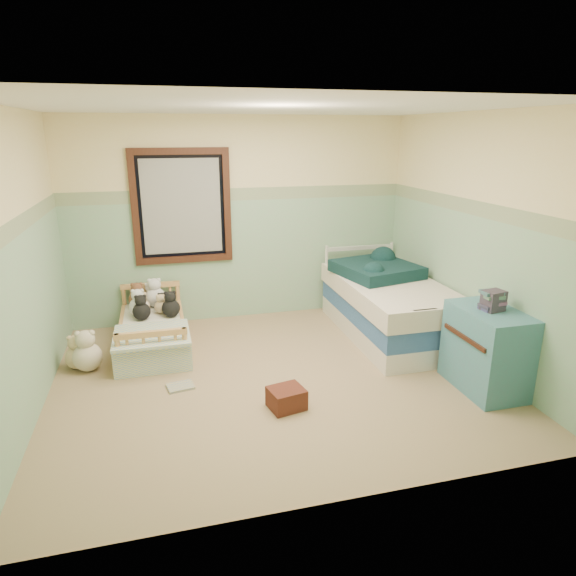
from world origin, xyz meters
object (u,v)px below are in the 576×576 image
object	(u,v)px
twin_bed_frame	(388,326)
dresser	(487,350)
red_pillow	(286,398)
floor_book	(180,386)
plush_floor_cream	(88,357)
plush_floor_tan	(78,357)
toddler_bed_frame	(153,339)

from	to	relation	value
twin_bed_frame	dresser	bearing A→B (deg)	-78.05
red_pillow	floor_book	xyz separation A→B (m)	(-0.88, 0.60, -0.08)
plush_floor_cream	plush_floor_tan	size ratio (longest dim) A/B	1.19
dresser	floor_book	distance (m)	2.86
plush_floor_tan	plush_floor_cream	bearing A→B (deg)	-34.98
plush_floor_cream	dresser	xyz separation A→B (m)	(3.62, -1.32, 0.24)
red_pillow	toddler_bed_frame	bearing A→B (deg)	124.18
plush_floor_cream	floor_book	xyz separation A→B (m)	(0.87, -0.60, -0.13)
dresser	floor_book	xyz separation A→B (m)	(-2.75, 0.72, -0.38)
plush_floor_cream	twin_bed_frame	world-z (taller)	plush_floor_cream
toddler_bed_frame	plush_floor_cream	distance (m)	0.78
plush_floor_tan	floor_book	xyz separation A→B (m)	(0.98, -0.67, -0.11)
plush_floor_cream	dresser	world-z (taller)	dresser
plush_floor_tan	dresser	world-z (taller)	dresser
twin_bed_frame	plush_floor_tan	bearing A→B (deg)	-179.74
red_pillow	twin_bed_frame	bearing A→B (deg)	39.36
toddler_bed_frame	red_pillow	world-z (taller)	red_pillow
twin_bed_frame	dresser	distance (m)	1.46
toddler_bed_frame	twin_bed_frame	bearing A→B (deg)	-7.43
toddler_bed_frame	floor_book	bearing A→B (deg)	-77.17
twin_bed_frame	dresser	size ratio (longest dim) A/B	2.52
red_pillow	floor_book	world-z (taller)	red_pillow
twin_bed_frame	floor_book	bearing A→B (deg)	-164.26
red_pillow	floor_book	distance (m)	1.07
toddler_bed_frame	plush_floor_tan	distance (m)	0.83
dresser	plush_floor_tan	bearing A→B (deg)	159.52
toddler_bed_frame	red_pillow	size ratio (longest dim) A/B	4.77
plush_floor_cream	dresser	size ratio (longest dim) A/B	0.37
twin_bed_frame	dresser	xyz separation A→B (m)	(0.30, -1.41, 0.28)
twin_bed_frame	floor_book	world-z (taller)	twin_bed_frame
plush_floor_cream	dresser	distance (m)	3.86
toddler_bed_frame	plush_floor_cream	bearing A→B (deg)	-145.46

